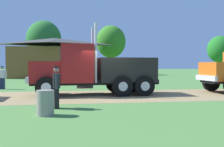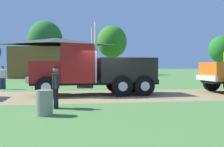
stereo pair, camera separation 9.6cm
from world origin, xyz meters
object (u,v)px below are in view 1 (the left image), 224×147
(truck_foreground_white, at_px, (95,71))
(steel_barrel, at_px, (45,103))
(visitor_far_side, at_px, (2,77))
(visitor_walking_mid, at_px, (57,85))
(shed_building, at_px, (55,59))

(truck_foreground_white, distance_m, steel_barrel, 6.40)
(visitor_far_side, bearing_deg, visitor_walking_mid, -63.76)
(truck_foreground_white, bearing_deg, visitor_far_side, 144.90)
(visitor_walking_mid, distance_m, steel_barrel, 1.53)
(visitor_walking_mid, bearing_deg, visitor_far_side, 116.24)
(steel_barrel, relative_size, shed_building, 0.07)
(truck_foreground_white, height_order, visitor_walking_mid, truck_foreground_white)
(truck_foreground_white, bearing_deg, steel_barrel, -109.96)
(visitor_far_side, xyz_separation_m, shed_building, (2.44, 17.23, 1.75))
(truck_foreground_white, height_order, visitor_far_side, truck_foreground_white)
(visitor_walking_mid, distance_m, shed_building, 26.30)
(steel_barrel, xyz_separation_m, shed_building, (-1.67, 27.59, 2.21))
(visitor_walking_mid, bearing_deg, shed_building, 94.28)
(shed_building, bearing_deg, visitor_walking_mid, -85.72)
(visitor_far_side, relative_size, shed_building, 0.13)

